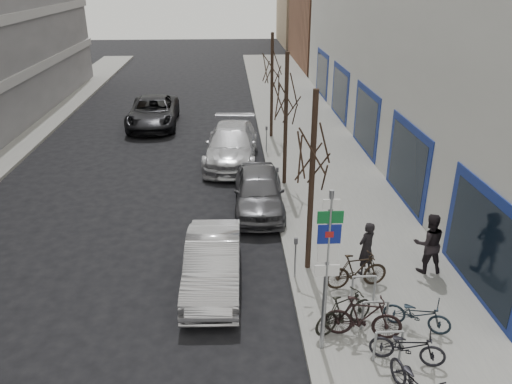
{
  "coord_description": "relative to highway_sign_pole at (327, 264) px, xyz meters",
  "views": [
    {
      "loc": [
        0.34,
        -9.15,
        8.26
      ],
      "look_at": [
        1.13,
        4.95,
        2.0
      ],
      "focal_mm": 35.0,
      "sensor_mm": 36.0,
      "label": 1
    }
  ],
  "objects": [
    {
      "name": "highway_sign_pole",
      "position": [
        0.0,
        0.0,
        0.0
      ],
      "size": [
        0.55,
        0.1,
        4.2
      ],
      "color": "gray",
      "rests_on": "ground"
    },
    {
      "name": "brick_building_far",
      "position": [
        10.6,
        40.01,
        1.54
      ],
      "size": [
        12.0,
        14.0,
        8.0
      ],
      "primitive_type": "cube",
      "color": "brown",
      "rests_on": "ground"
    },
    {
      "name": "bike_near_left",
      "position": [
        1.58,
        -1.72,
        -1.77
      ],
      "size": [
        0.95,
        1.84,
        1.07
      ],
      "primitive_type": "imported",
      "rotation": [
        0.0,
        0.0,
        0.25
      ],
      "color": "black",
      "rests_on": "sidewalk_east"
    },
    {
      "name": "sidewalk_east",
      "position": [
        2.1,
        10.01,
        -2.38
      ],
      "size": [
        5.0,
        70.0,
        0.15
      ],
      "primitive_type": "cube",
      "color": "slate",
      "rests_on": "ground"
    },
    {
      "name": "bike_far_curb",
      "position": [
        1.83,
        -0.54,
        -1.8
      ],
      "size": [
        1.75,
        1.02,
        1.02
      ],
      "primitive_type": "imported",
      "rotation": [
        0.0,
        0.0,
        1.25
      ],
      "color": "black",
      "rests_on": "sidewalk_east"
    },
    {
      "name": "tree_near",
      "position": [
        0.2,
        3.51,
        1.65
      ],
      "size": [
        1.8,
        1.8,
        5.5
      ],
      "color": "black",
      "rests_on": "ground"
    },
    {
      "name": "tree_mid",
      "position": [
        0.2,
        10.01,
        1.65
      ],
      "size": [
        1.8,
        1.8,
        5.5
      ],
      "color": "black",
      "rests_on": "ground"
    },
    {
      "name": "ground",
      "position": [
        -2.4,
        0.01,
        -2.46
      ],
      "size": [
        120.0,
        120.0,
        0.0
      ],
      "primitive_type": "plane",
      "color": "black",
      "rests_on": "ground"
    },
    {
      "name": "bike_mid_curb",
      "position": [
        2.45,
        0.57,
        -1.81
      ],
      "size": [
        1.68,
        1.17,
        1.0
      ],
      "primitive_type": "imported",
      "rotation": [
        0.0,
        0.0,
        1.11
      ],
      "color": "black",
      "rests_on": "sidewalk_east"
    },
    {
      "name": "meter_front",
      "position": [
        -0.25,
        3.01,
        -1.54
      ],
      "size": [
        0.1,
        0.08,
        1.27
      ],
      "color": "gray",
      "rests_on": "sidewalk_east"
    },
    {
      "name": "tan_building_far",
      "position": [
        11.1,
        55.01,
        2.04
      ],
      "size": [
        13.0,
        12.0,
        9.0
      ],
      "primitive_type": "cube",
      "color": "#937A5B",
      "rests_on": "ground"
    },
    {
      "name": "bike_near_right",
      "position": [
        1.03,
        0.34,
        -1.74
      ],
      "size": [
        1.96,
        0.95,
        1.15
      ],
      "primitive_type": "imported",
      "rotation": [
        0.0,
        0.0,
        1.36
      ],
      "color": "black",
      "rests_on": "sidewalk_east"
    },
    {
      "name": "meter_mid",
      "position": [
        -0.25,
        8.51,
        -1.54
      ],
      "size": [
        0.1,
        0.08,
        1.27
      ],
      "color": "gray",
      "rests_on": "sidewalk_east"
    },
    {
      "name": "bike_far_inner",
      "position": [
        1.39,
        2.41,
        -1.76
      ],
      "size": [
        1.85,
        0.78,
        1.09
      ],
      "primitive_type": "imported",
      "rotation": [
        0.0,
        0.0,
        1.71
      ],
      "color": "black",
      "rests_on": "sidewalk_east"
    },
    {
      "name": "pedestrian_far",
      "position": [
        3.64,
        3.13,
        -1.37
      ],
      "size": [
        0.69,
        0.47,
        1.87
      ],
      "primitive_type": "imported",
      "rotation": [
        0.0,
        0.0,
        3.13
      ],
      "color": "black",
      "rests_on": "sidewalk_east"
    },
    {
      "name": "lane_car",
      "position": [
        -6.42,
        19.38,
        -1.64
      ],
      "size": [
        2.88,
        5.95,
        1.63
      ],
      "primitive_type": "imported",
      "rotation": [
        0.0,
        0.0,
        0.03
      ],
      "color": "black",
      "rests_on": "ground"
    },
    {
      "name": "bike_rack",
      "position": [
        1.4,
        0.61,
        -1.8
      ],
      "size": [
        0.66,
        2.26,
        0.83
      ],
      "color": "gray",
      "rests_on": "sidewalk_east"
    },
    {
      "name": "parked_car_mid",
      "position": [
        -1.0,
        7.82,
        -1.69
      ],
      "size": [
        1.95,
        4.58,
        1.54
      ],
      "primitive_type": "imported",
      "rotation": [
        0.0,
        0.0,
        -0.03
      ],
      "color": "#4F4E53",
      "rests_on": "ground"
    },
    {
      "name": "parked_car_front",
      "position": [
        -2.6,
        2.94,
        -1.74
      ],
      "size": [
        1.64,
        4.39,
        1.43
      ],
      "primitive_type": "imported",
      "rotation": [
        0.0,
        0.0,
        -0.03
      ],
      "color": "#B8B8BD",
      "rests_on": "ground"
    },
    {
      "name": "bike_mid_inner",
      "position": [
        0.65,
        0.66,
        -1.78
      ],
      "size": [
        1.79,
        1.26,
        1.06
      ],
      "primitive_type": "imported",
      "rotation": [
        0.0,
        0.0,
        2.04
      ],
      "color": "black",
      "rests_on": "sidewalk_east"
    },
    {
      "name": "parked_car_back",
      "position": [
        -1.96,
        13.09,
        -1.62
      ],
      "size": [
        2.8,
        5.94,
        1.67
      ],
      "primitive_type": "imported",
      "rotation": [
        0.0,
        0.0,
        -0.08
      ],
      "color": "#B8B9BE",
      "rests_on": "ground"
    },
    {
      "name": "tree_far",
      "position": [
        0.2,
        16.51,
        1.65
      ],
      "size": [
        1.8,
        1.8,
        5.5
      ],
      "color": "black",
      "rests_on": "ground"
    },
    {
      "name": "pedestrian_near",
      "position": [
        1.81,
        3.11,
        -1.49
      ],
      "size": [
        0.72,
        0.66,
        1.64
      ],
      "primitive_type": "imported",
      "rotation": [
        0.0,
        0.0,
        3.73
      ],
      "color": "black",
      "rests_on": "sidewalk_east"
    },
    {
      "name": "meter_back",
      "position": [
        -0.25,
        14.01,
        -1.54
      ],
      "size": [
        0.1,
        0.08,
        1.27
      ],
      "color": "gray",
      "rests_on": "sidewalk_east"
    }
  ]
}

